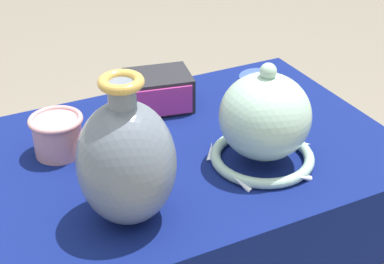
{
  "coord_description": "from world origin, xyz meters",
  "views": [
    {
      "loc": [
        -0.46,
        -0.98,
        1.47
      ],
      "look_at": [
        -0.03,
        -0.11,
        0.89
      ],
      "focal_mm": 55.0,
      "sensor_mm": 36.0,
      "label": 1
    }
  ],
  "objects_px": {
    "cup_wide_terracotta": "(117,149)",
    "cup_wide_rose": "(57,134)",
    "pot_squat_cobalt": "(259,89)",
    "mosaic_tile_box": "(158,91)",
    "vase_dome_bell": "(265,122)",
    "vase_tall_bulbous": "(126,161)"
  },
  "relations": [
    {
      "from": "vase_dome_bell",
      "to": "cup_wide_terracotta",
      "type": "height_order",
      "value": "vase_dome_bell"
    },
    {
      "from": "cup_wide_rose",
      "to": "cup_wide_terracotta",
      "type": "bearing_deg",
      "value": -42.29
    },
    {
      "from": "cup_wide_rose",
      "to": "vase_tall_bulbous",
      "type": "bearing_deg",
      "value": -77.89
    },
    {
      "from": "mosaic_tile_box",
      "to": "cup_wide_rose",
      "type": "height_order",
      "value": "cup_wide_rose"
    },
    {
      "from": "pot_squat_cobalt",
      "to": "cup_wide_rose",
      "type": "bearing_deg",
      "value": -178.36
    },
    {
      "from": "vase_tall_bulbous",
      "to": "pot_squat_cobalt",
      "type": "relative_size",
      "value": 2.78
    },
    {
      "from": "cup_wide_rose",
      "to": "cup_wide_terracotta",
      "type": "distance_m",
      "value": 0.14
    },
    {
      "from": "vase_dome_bell",
      "to": "cup_wide_terracotta",
      "type": "xyz_separation_m",
      "value": [
        -0.27,
        0.13,
        -0.06
      ]
    },
    {
      "from": "mosaic_tile_box",
      "to": "cup_wide_rose",
      "type": "bearing_deg",
      "value": -149.4
    },
    {
      "from": "vase_tall_bulbous",
      "to": "cup_wide_terracotta",
      "type": "relative_size",
      "value": 2.53
    },
    {
      "from": "vase_tall_bulbous",
      "to": "pot_squat_cobalt",
      "type": "bearing_deg",
      "value": 32.12
    },
    {
      "from": "mosaic_tile_box",
      "to": "cup_wide_rose",
      "type": "distance_m",
      "value": 0.29
    },
    {
      "from": "cup_wide_rose",
      "to": "cup_wide_terracotta",
      "type": "height_order",
      "value": "cup_wide_rose"
    },
    {
      "from": "pot_squat_cobalt",
      "to": "vase_dome_bell",
      "type": "bearing_deg",
      "value": -120.3
    },
    {
      "from": "cup_wide_rose",
      "to": "pot_squat_cobalt",
      "type": "bearing_deg",
      "value": 1.64
    },
    {
      "from": "vase_dome_bell",
      "to": "mosaic_tile_box",
      "type": "bearing_deg",
      "value": 107.23
    },
    {
      "from": "mosaic_tile_box",
      "to": "cup_wide_terracotta",
      "type": "bearing_deg",
      "value": -121.88
    },
    {
      "from": "cup_wide_terracotta",
      "to": "mosaic_tile_box",
      "type": "bearing_deg",
      "value": 47.09
    },
    {
      "from": "vase_tall_bulbous",
      "to": "vase_dome_bell",
      "type": "height_order",
      "value": "vase_tall_bulbous"
    },
    {
      "from": "cup_wide_terracotta",
      "to": "cup_wide_rose",
      "type": "bearing_deg",
      "value": 137.71
    },
    {
      "from": "vase_dome_bell",
      "to": "pot_squat_cobalt",
      "type": "relative_size",
      "value": 2.29
    },
    {
      "from": "vase_tall_bulbous",
      "to": "pot_squat_cobalt",
      "type": "xyz_separation_m",
      "value": [
        0.45,
        0.28,
        -0.09
      ]
    }
  ]
}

